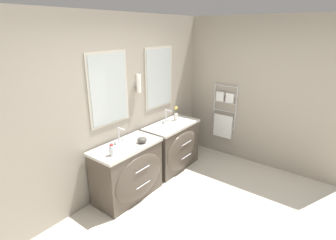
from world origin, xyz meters
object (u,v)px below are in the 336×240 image
amenity_bowl (142,140)px  flower_vase (176,114)px  vanity_left (129,171)px  toiletry_bottle (112,150)px  vanity_right (173,146)px

amenity_bowl → flower_vase: size_ratio=0.55×
vanity_left → toiletry_bottle: (-0.33, -0.05, 0.48)m
toiletry_bottle → amenity_bowl: 0.53m
toiletry_bottle → amenity_bowl: bearing=-4.2°
flower_vase → toiletry_bottle: bearing=-174.9°
vanity_right → toiletry_bottle: toiletry_bottle is taller
vanity_right → toiletry_bottle: 1.50m
vanity_left → flower_vase: size_ratio=3.94×
vanity_right → flower_vase: bearing=25.1°
vanity_left → amenity_bowl: 0.50m
toiletry_bottle → flower_vase: bearing=5.1°
vanity_right → amenity_bowl: amenity_bowl is taller
vanity_right → amenity_bowl: (-0.89, -0.09, 0.45)m
vanity_left → amenity_bowl: amenity_bowl is taller
vanity_left → amenity_bowl: (0.20, -0.09, 0.45)m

